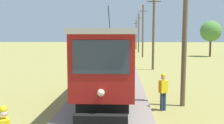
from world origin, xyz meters
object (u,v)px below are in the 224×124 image
object	(u,v)px
utility_pole_distant	(139,32)
second_worker	(163,90)
utility_pole_far	(143,31)
tree_right_near	(211,31)
utility_pole_horizon	(136,34)
utility_pole_near_tram	(185,34)
red_tram	(107,62)
utility_pole_mid	(154,30)

from	to	relation	value
utility_pole_distant	second_worker	bearing A→B (deg)	-91.48
utility_pole_far	utility_pole_distant	distance (m)	12.23
tree_right_near	utility_pole_horizon	bearing A→B (deg)	117.10
utility_pole_far	utility_pole_distant	world-z (taller)	utility_pole_far
utility_pole_near_tram	second_worker	bearing A→B (deg)	-143.62
utility_pole_far	utility_pole_horizon	distance (m)	23.64
utility_pole_far	tree_right_near	size ratio (longest dim) A/B	1.41
utility_pole_near_tram	utility_pole_far	world-z (taller)	utility_pole_far
red_tram	utility_pole_horizon	size ratio (longest dim) A/B	1.20
utility_pole_far	second_worker	xyz separation A→B (m)	(-1.11, -30.82, -3.22)
second_worker	utility_pole_far	bearing A→B (deg)	-31.01
utility_pole_mid	second_worker	xyz separation A→B (m)	(-1.11, -15.13, -3.01)
utility_pole_horizon	tree_right_near	size ratio (longest dim) A/B	1.22
second_worker	tree_right_near	distance (m)	35.10
red_tram	utility_pole_distant	distance (m)	42.14
second_worker	utility_pole_near_tram	bearing A→B (deg)	-82.57
utility_pole_near_tram	utility_pole_horizon	world-z (taller)	utility_pole_horizon
utility_pole_horizon	second_worker	size ratio (longest dim) A/B	4.00
utility_pole_near_tram	utility_pole_far	size ratio (longest dim) A/B	0.86
utility_pole_distant	utility_pole_horizon	bearing A→B (deg)	90.00
utility_pole_mid	utility_pole_far	distance (m)	15.70
red_tram	second_worker	world-z (taller)	red_tram
utility_pole_far	utility_pole_distant	xyz separation A→B (m)	(-0.00, 12.23, -0.19)
utility_pole_near_tram	utility_pole_horizon	bearing A→B (deg)	90.00
utility_pole_mid	tree_right_near	world-z (taller)	utility_pole_mid
utility_pole_near_tram	utility_pole_mid	size ratio (longest dim) A/B	0.91
red_tram	utility_pole_far	size ratio (longest dim) A/B	1.04
utility_pole_distant	tree_right_near	distance (m)	15.15
utility_pole_horizon	tree_right_near	world-z (taller)	utility_pole_horizon
second_worker	tree_right_near	size ratio (longest dim) A/B	0.31
red_tram	tree_right_near	world-z (taller)	tree_right_near
utility_pole_mid	red_tram	bearing A→B (deg)	-105.20
utility_pole_distant	utility_pole_mid	bearing A→B (deg)	-90.00
utility_pole_horizon	tree_right_near	xyz separation A→B (m)	(11.11, -21.71, 0.46)
utility_pole_far	red_tram	bearing A→B (deg)	-97.30
second_worker	red_tram	bearing A→B (deg)	38.40
utility_pole_near_tram	second_worker	distance (m)	2.98
tree_right_near	utility_pole_mid	bearing A→B (deg)	-122.22
utility_pole_horizon	utility_pole_mid	bearing A→B (deg)	-90.00
utility_pole_mid	utility_pole_distant	distance (m)	27.93
utility_pole_distant	tree_right_near	size ratio (longest dim) A/B	1.34
utility_pole_far	utility_pole_horizon	world-z (taller)	utility_pole_far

